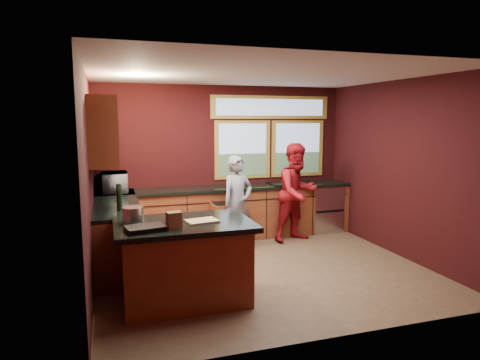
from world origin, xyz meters
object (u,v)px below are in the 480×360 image
island (185,261)px  person_red (297,192)px  stock_pot (133,215)px  cutting_board (202,221)px  person_grey (238,203)px

island → person_red: 3.04m
stock_pot → cutting_board: bearing=-14.9°
island → cutting_board: 0.52m
stock_pot → person_red: bearing=31.7°
person_red → island: bearing=-155.4°
person_grey → person_red: person_red is taller
island → person_grey: person_grey is taller
island → stock_pot: size_ratio=6.46×
person_red → cutting_board: (-2.12, -1.97, 0.10)m
person_grey → stock_pot: 2.38m
person_grey → cutting_board: (-0.99, -1.81, 0.19)m
island → person_red: bearing=39.7°
island → stock_pot: 0.80m
island → person_grey: 2.14m
person_grey → person_red: bearing=-10.7°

